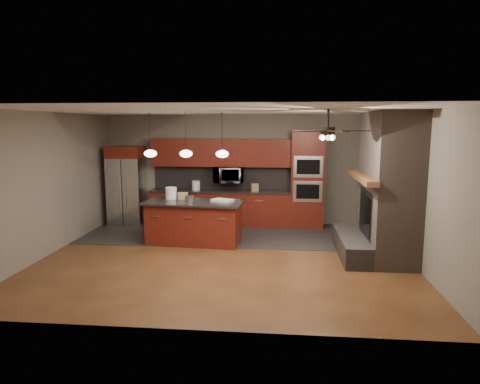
# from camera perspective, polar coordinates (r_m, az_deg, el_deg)

# --- Properties ---
(ground) EXTENTS (7.00, 7.00, 0.00)m
(ground) POSITION_cam_1_polar(r_m,az_deg,el_deg) (8.41, -1.94, -8.69)
(ground) COLOR brown
(ground) RESTS_ON ground
(ceiling) EXTENTS (7.00, 6.00, 0.02)m
(ceiling) POSITION_cam_1_polar(r_m,az_deg,el_deg) (8.02, -2.05, 10.75)
(ceiling) COLOR white
(ceiling) RESTS_ON back_wall
(back_wall) EXTENTS (7.00, 0.02, 2.80)m
(back_wall) POSITION_cam_1_polar(r_m,az_deg,el_deg) (11.05, 0.04, 2.98)
(back_wall) COLOR slate
(back_wall) RESTS_ON ground
(right_wall) EXTENTS (0.02, 6.00, 2.80)m
(right_wall) POSITION_cam_1_polar(r_m,az_deg,el_deg) (8.39, 22.43, 0.41)
(right_wall) COLOR slate
(right_wall) RESTS_ON ground
(left_wall) EXTENTS (0.02, 6.00, 2.80)m
(left_wall) POSITION_cam_1_polar(r_m,az_deg,el_deg) (9.23, -24.09, 1.02)
(left_wall) COLOR slate
(left_wall) RESTS_ON ground
(slate_tile_patch) EXTENTS (7.00, 2.40, 0.01)m
(slate_tile_patch) POSITION_cam_1_polar(r_m,az_deg,el_deg) (10.12, -0.62, -5.60)
(slate_tile_patch) COLOR #2C2928
(slate_tile_patch) RESTS_ON ground
(fireplace_column) EXTENTS (1.30, 2.10, 2.80)m
(fireplace_column) POSITION_cam_1_polar(r_m,az_deg,el_deg) (8.67, 18.71, 0.18)
(fireplace_column) COLOR brown
(fireplace_column) RESTS_ON ground
(back_cabinetry) EXTENTS (3.59, 0.64, 2.20)m
(back_cabinetry) POSITION_cam_1_polar(r_m,az_deg,el_deg) (10.92, -2.57, 0.23)
(back_cabinetry) COLOR maroon
(back_cabinetry) RESTS_ON ground
(oven_tower) EXTENTS (0.80, 0.63, 2.38)m
(oven_tower) POSITION_cam_1_polar(r_m,az_deg,el_deg) (10.74, 8.94, 1.58)
(oven_tower) COLOR maroon
(oven_tower) RESTS_ON ground
(microwave) EXTENTS (0.73, 0.41, 0.50)m
(microwave) POSITION_cam_1_polar(r_m,az_deg,el_deg) (10.85, -1.54, 2.34)
(microwave) COLOR silver
(microwave) RESTS_ON back_cabinetry
(refrigerator) EXTENTS (0.86, 0.75, 2.01)m
(refrigerator) POSITION_cam_1_polar(r_m,az_deg,el_deg) (11.38, -14.84, 0.86)
(refrigerator) COLOR silver
(refrigerator) RESTS_ON ground
(kitchen_island) EXTENTS (2.18, 1.12, 0.92)m
(kitchen_island) POSITION_cam_1_polar(r_m,az_deg,el_deg) (9.33, -6.16, -4.00)
(kitchen_island) COLOR maroon
(kitchen_island) RESTS_ON ground
(white_bucket) EXTENTS (0.27, 0.27, 0.26)m
(white_bucket) POSITION_cam_1_polar(r_m,az_deg,el_deg) (9.58, -9.17, -0.16)
(white_bucket) COLOR white
(white_bucket) RESTS_ON kitchen_island
(paint_can) EXTENTS (0.20, 0.20, 0.13)m
(paint_can) POSITION_cam_1_polar(r_m,az_deg,el_deg) (9.17, -6.76, -0.92)
(paint_can) COLOR #9F9FA4
(paint_can) RESTS_ON kitchen_island
(paint_tray) EXTENTS (0.52, 0.45, 0.04)m
(paint_tray) POSITION_cam_1_polar(r_m,az_deg,el_deg) (9.21, -2.35, -1.10)
(paint_tray) COLOR white
(paint_tray) RESTS_ON kitchen_island
(cardboard_box) EXTENTS (0.24, 0.19, 0.14)m
(cardboard_box) POSITION_cam_1_polar(r_m,az_deg,el_deg) (9.56, -7.63, -0.51)
(cardboard_box) COLOR #A37D54
(cardboard_box) RESTS_ON kitchen_island
(counter_bucket) EXTENTS (0.27, 0.27, 0.23)m
(counter_bucket) POSITION_cam_1_polar(r_m,az_deg,el_deg) (10.97, -5.90, 0.88)
(counter_bucket) COLOR white
(counter_bucket) RESTS_ON back_cabinetry
(counter_box) EXTENTS (0.20, 0.18, 0.19)m
(counter_box) POSITION_cam_1_polar(r_m,az_deg,el_deg) (10.73, 1.98, 0.62)
(counter_box) COLOR #A68656
(counter_box) RESTS_ON back_cabinetry
(pendant_left) EXTENTS (0.26, 0.26, 0.92)m
(pendant_left) POSITION_cam_1_polar(r_m,az_deg,el_deg) (9.08, -11.85, 5.08)
(pendant_left) COLOR black
(pendant_left) RESTS_ON ceiling
(pendant_center) EXTENTS (0.26, 0.26, 0.92)m
(pendant_center) POSITION_cam_1_polar(r_m,az_deg,el_deg) (8.88, -7.21, 5.12)
(pendant_center) COLOR black
(pendant_center) RESTS_ON ceiling
(pendant_right) EXTENTS (0.26, 0.26, 0.92)m
(pendant_right) POSITION_cam_1_polar(r_m,az_deg,el_deg) (8.75, -2.39, 5.12)
(pendant_right) COLOR black
(pendant_right) RESTS_ON ceiling
(ceiling_fan) EXTENTS (1.27, 1.33, 0.41)m
(ceiling_fan) POSITION_cam_1_polar(r_m,az_deg,el_deg) (7.18, 11.62, 8.06)
(ceiling_fan) COLOR black
(ceiling_fan) RESTS_ON ceiling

